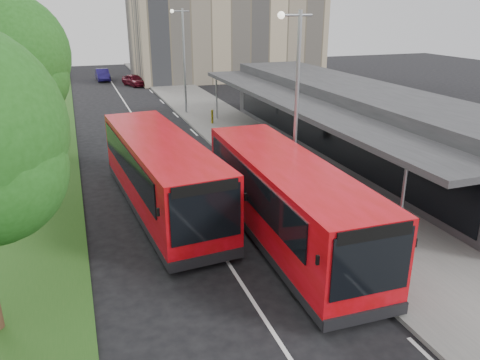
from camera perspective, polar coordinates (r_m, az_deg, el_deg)
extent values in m
plane|color=black|center=(17.71, -3.20, -7.42)|extent=(120.00, 120.00, 0.00)
cube|color=slate|center=(37.46, -3.13, 7.72)|extent=(5.00, 80.00, 0.15)
cube|color=#244E19|center=(36.12, -23.40, 5.56)|extent=(5.00, 80.00, 0.10)
cube|color=silver|center=(31.48, -11.04, 4.80)|extent=(0.12, 70.00, 0.01)
cube|color=silver|center=(17.23, 9.46, -8.52)|extent=(0.12, 2.00, 0.01)
cube|color=silver|center=(22.13, 2.05, -1.52)|extent=(0.12, 2.00, 0.01)
cube|color=silver|center=(27.47, -2.55, 2.88)|extent=(0.12, 2.00, 0.01)
cube|color=silver|center=(33.04, -5.64, 5.81)|extent=(0.12, 2.00, 0.01)
cube|color=silver|center=(38.73, -7.85, 7.88)|extent=(0.12, 2.00, 0.01)
cube|color=silver|center=(44.51, -9.50, 9.41)|extent=(0.12, 2.00, 0.01)
cube|color=silver|center=(50.34, -10.79, 10.58)|extent=(0.12, 2.00, 0.01)
cube|color=silver|center=(56.20, -11.81, 11.50)|extent=(0.12, 2.00, 0.01)
cube|color=silver|center=(62.09, -12.64, 12.25)|extent=(0.12, 2.00, 0.01)
cube|color=tan|center=(59.95, -1.90, 21.06)|extent=(22.00, 12.00, 18.00)
cube|color=#2C2C2F|center=(28.39, 13.77, 7.06)|extent=(5.00, 26.00, 4.00)
cube|color=black|center=(27.21, 9.21, 5.95)|extent=(0.06, 24.00, 2.20)
cube|color=#2C2C2F|center=(26.26, 6.93, 9.35)|extent=(2.80, 26.00, 0.25)
cylinder|color=#989BA0|center=(17.14, 19.06, -3.46)|extent=(0.12, 0.12, 3.30)
cylinder|color=#989BA0|center=(36.18, -2.87, 9.82)|extent=(0.12, 0.12, 3.30)
cylinder|color=#372416|center=(24.96, -25.18, 4.40)|extent=(0.36, 0.36, 4.41)
sphere|color=#1C5015|center=(24.31, -26.62, 13.49)|extent=(5.61, 5.61, 5.61)
sphere|color=#1C5015|center=(23.96, -24.89, 11.24)|extent=(4.01, 4.01, 4.01)
cylinder|color=#372416|center=(36.70, -23.76, 8.90)|extent=(0.36, 0.36, 4.05)
sphere|color=#1C5015|center=(36.26, -24.60, 14.58)|extent=(5.15, 5.15, 5.15)
sphere|color=#1C5015|center=(35.90, -23.45, 13.21)|extent=(3.68, 3.68, 3.68)
sphere|color=#1C5015|center=(36.85, -25.19, 13.54)|extent=(4.05, 4.05, 4.05)
cylinder|color=#989BA0|center=(19.51, 6.86, 8.10)|extent=(0.16, 0.16, 8.00)
cylinder|color=#989BA0|center=(18.99, 6.79, 19.34)|extent=(1.40, 0.10, 0.10)
sphere|color=silver|center=(18.74, 5.04, 19.38)|extent=(0.28, 0.28, 0.28)
cylinder|color=#989BA0|center=(38.26, -6.80, 14.07)|extent=(0.16, 0.16, 8.00)
cylinder|color=#989BA0|center=(38.00, -7.36, 19.75)|extent=(1.40, 0.10, 0.10)
sphere|color=silver|center=(37.87, -8.30, 19.71)|extent=(0.28, 0.28, 0.28)
cube|color=red|center=(17.09, 5.60, -2.09)|extent=(2.83, 10.99, 2.76)
cube|color=black|center=(17.65, 5.45, -6.14)|extent=(2.85, 11.01, 0.31)
cube|color=black|center=(12.68, 15.80, -9.84)|extent=(2.34, 0.10, 1.82)
cube|color=black|center=(21.79, -0.17, 4.22)|extent=(2.29, 0.10, 1.35)
cube|color=black|center=(16.72, 1.08, -0.69)|extent=(0.24, 9.38, 1.25)
cube|color=black|center=(17.73, 9.17, 0.29)|extent=(0.24, 9.38, 1.25)
cube|color=black|center=(13.53, 15.15, -15.79)|extent=(2.61, 0.13, 0.36)
cube|color=black|center=(12.26, 16.22, -6.27)|extent=(2.19, 0.08, 0.36)
cube|color=black|center=(12.03, 9.43, -9.60)|extent=(0.08, 0.08, 0.26)
cube|color=black|center=(13.52, 20.56, -7.16)|extent=(0.08, 0.08, 0.26)
cylinder|color=black|center=(14.42, 7.13, -12.45)|extent=(0.33, 0.94, 0.94)
cylinder|color=black|center=(15.38, 14.66, -10.75)|extent=(0.33, 0.94, 0.94)
cylinder|color=black|center=(20.29, -1.38, -2.18)|extent=(0.33, 0.94, 0.94)
cylinder|color=black|center=(20.99, 4.34, -1.45)|extent=(0.33, 0.94, 0.94)
cube|color=red|center=(19.97, -9.65, 1.13)|extent=(3.51, 11.26, 2.80)
cube|color=black|center=(20.45, -9.43, -2.49)|extent=(3.53, 11.28, 0.32)
cube|color=black|center=(14.90, -4.14, -4.23)|extent=(2.37, 0.24, 1.85)
cube|color=black|center=(25.06, -13.03, 5.91)|extent=(2.32, 0.23, 1.37)
cube|color=black|center=(19.84, -13.71, 2.24)|extent=(0.80, 9.48, 1.27)
cube|color=black|center=(20.45, -6.34, 3.24)|extent=(0.80, 9.48, 1.27)
cube|color=black|center=(15.64, -3.97, -9.70)|extent=(2.64, 0.29, 0.37)
cube|color=black|center=(14.54, -4.22, -1.02)|extent=(2.21, 0.22, 0.37)
cube|color=black|center=(14.61, -9.94, -3.87)|extent=(0.09, 0.09, 0.26)
cube|color=black|center=(15.50, 0.67, -2.10)|extent=(0.09, 0.09, 0.26)
cylinder|color=black|center=(17.01, -9.86, -7.14)|extent=(0.39, 0.97, 0.95)
cylinder|color=black|center=(17.60, -2.84, -5.87)|extent=(0.39, 0.97, 0.95)
cylinder|color=black|center=(23.51, -14.35, 0.40)|extent=(0.39, 0.97, 0.95)
cylinder|color=black|center=(23.94, -9.14, 1.15)|extent=(0.39, 0.97, 0.95)
cylinder|color=#3B2A18|center=(29.24, 1.21, 5.23)|extent=(0.69, 0.69, 0.94)
cylinder|color=#D8C30B|center=(34.85, -3.41, 7.73)|extent=(0.20, 0.20, 1.00)
imported|color=#570C1A|center=(54.24, -12.76, 11.80)|extent=(2.68, 4.05, 1.28)
imported|color=navy|center=(59.22, -16.42, 12.20)|extent=(1.56, 4.15, 1.35)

